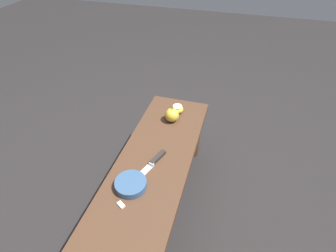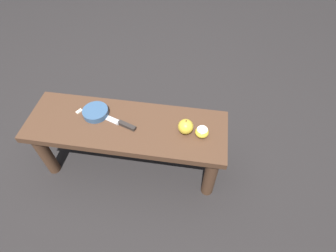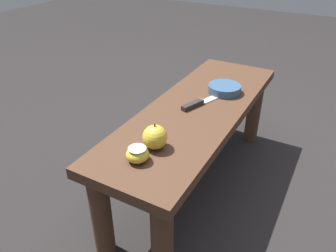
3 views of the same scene
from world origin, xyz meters
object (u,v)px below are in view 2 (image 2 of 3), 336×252
(knife, at_px, (122,124))
(apple_whole, at_px, (186,127))
(apple_cut, at_px, (202,132))
(bowl, at_px, (96,112))
(wooden_bench, at_px, (128,134))

(knife, distance_m, apple_whole, 0.35)
(knife, distance_m, apple_cut, 0.44)
(apple_whole, height_order, apple_cut, apple_whole)
(knife, relative_size, apple_whole, 2.57)
(apple_cut, distance_m, bowl, 0.61)
(apple_whole, relative_size, bowl, 0.65)
(wooden_bench, relative_size, bowl, 7.80)
(wooden_bench, relative_size, apple_whole, 12.01)
(bowl, bearing_deg, wooden_bench, 165.51)
(wooden_bench, relative_size, knife, 4.68)
(knife, bearing_deg, apple_whole, -160.14)
(wooden_bench, bearing_deg, apple_cut, 178.55)
(wooden_bench, xyz_separation_m, apple_whole, (-0.33, 0.00, 0.13))
(knife, xyz_separation_m, apple_whole, (-0.35, -0.00, 0.03))
(apple_whole, distance_m, bowl, 0.52)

